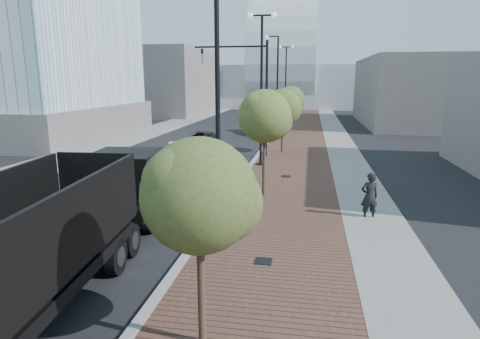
% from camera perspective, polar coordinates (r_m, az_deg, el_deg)
% --- Properties ---
extents(sidewalk, '(7.00, 140.00, 0.12)m').
position_cam_1_polar(sidewalk, '(43.48, 9.62, 5.29)').
color(sidewalk, '#4C2D23').
rests_on(sidewalk, ground).
extents(concrete_strip, '(2.40, 140.00, 0.13)m').
position_cam_1_polar(concrete_strip, '(43.55, 13.18, 5.15)').
color(concrete_strip, slate).
rests_on(concrete_strip, ground).
extents(curb, '(0.30, 140.00, 0.14)m').
position_cam_1_polar(curb, '(43.62, 5.00, 5.46)').
color(curb, gray).
rests_on(curb, ground).
extents(west_sidewalk, '(4.00, 140.00, 0.12)m').
position_cam_1_polar(west_sidewalk, '(46.54, -11.24, 5.69)').
color(west_sidewalk, slate).
rests_on(west_sidewalk, ground).
extents(dump_truck, '(3.55, 13.49, 3.26)m').
position_cam_1_polar(dump_truck, '(12.73, -20.69, -6.84)').
color(dump_truck, black).
rests_on(dump_truck, ground).
extents(white_sedan, '(2.73, 4.53, 1.41)m').
position_cam_1_polar(white_sedan, '(26.77, -8.34, 2.27)').
color(white_sedan, white).
rests_on(white_sedan, ground).
extents(dark_car_mid, '(2.69, 4.61, 1.21)m').
position_cam_1_polar(dark_car_mid, '(33.79, -5.65, 4.29)').
color(dark_car_mid, black).
rests_on(dark_car_mid, ground).
extents(dark_car_far, '(2.72, 4.56, 1.24)m').
position_cam_1_polar(dark_car_far, '(41.64, 1.80, 5.92)').
color(dark_car_far, black).
rests_on(dark_car_far, ground).
extents(pedestrian, '(0.78, 0.61, 1.90)m').
position_cam_1_polar(pedestrian, '(16.65, 17.74, -3.63)').
color(pedestrian, black).
rests_on(pedestrian, ground).
extents(streetlight_1, '(1.44, 0.56, 9.21)m').
position_cam_1_polar(streetlight_1, '(13.55, -3.61, 7.96)').
color(streetlight_1, black).
rests_on(streetlight_1, ground).
extents(streetlight_2, '(1.72, 0.56, 9.28)m').
position_cam_1_polar(streetlight_2, '(25.33, 3.02, 11.17)').
color(streetlight_2, black).
rests_on(streetlight_2, ground).
extents(streetlight_3, '(1.44, 0.56, 9.21)m').
position_cam_1_polar(streetlight_3, '(37.29, 5.08, 10.84)').
color(streetlight_3, black).
rests_on(streetlight_3, ground).
extents(streetlight_4, '(1.72, 0.56, 9.28)m').
position_cam_1_polar(streetlight_4, '(49.24, 6.43, 11.77)').
color(streetlight_4, black).
rests_on(streetlight_4, ground).
extents(traffic_mast, '(5.09, 0.20, 8.00)m').
position_cam_1_polar(traffic_mast, '(28.42, 1.92, 11.66)').
color(traffic_mast, black).
rests_on(traffic_mast, ground).
extents(tree_0, '(2.31, 2.24, 4.40)m').
position_cam_1_polar(tree_0, '(7.74, -5.36, -3.71)').
color(tree_0, '#382619').
rests_on(tree_0, ground).
extents(tree_1, '(2.44, 2.40, 5.02)m').
position_cam_1_polar(tree_1, '(18.35, 3.63, 7.45)').
color(tree_1, '#382619').
rests_on(tree_1, ground).
extents(tree_2, '(2.74, 2.74, 4.79)m').
position_cam_1_polar(tree_2, '(30.30, 6.12, 8.66)').
color(tree_2, '#382619').
rests_on(tree_2, ground).
extents(tree_3, '(2.79, 2.79, 4.78)m').
position_cam_1_polar(tree_3, '(42.26, 7.22, 9.68)').
color(tree_3, '#382619').
rests_on(tree_3, ground).
extents(tower_podium, '(19.00, 19.00, 3.00)m').
position_cam_1_polar(tower_podium, '(44.87, -28.41, 6.04)').
color(tower_podium, '#68615E').
rests_on(tower_podium, ground).
extents(convention_center, '(50.00, 30.00, 50.00)m').
position_cam_1_polar(convention_center, '(88.32, 6.32, 12.85)').
color(convention_center, '#ACB3B7').
rests_on(convention_center, ground).
extents(commercial_block_nw, '(14.00, 20.00, 10.00)m').
position_cam_1_polar(commercial_block_nw, '(67.42, -10.94, 11.97)').
color(commercial_block_nw, slate).
rests_on(commercial_block_nw, ground).
extents(commercial_block_ne, '(12.00, 22.00, 8.00)m').
position_cam_1_polar(commercial_block_ne, '(54.59, 23.29, 10.06)').
color(commercial_block_ne, '#5E5855').
rests_on(commercial_block_ne, ground).
extents(utility_cover_1, '(0.50, 0.50, 0.02)m').
position_cam_1_polar(utility_cover_1, '(12.40, 3.31, -12.74)').
color(utility_cover_1, black).
rests_on(utility_cover_1, sidewalk).
extents(utility_cover_2, '(0.50, 0.50, 0.02)m').
position_cam_1_polar(utility_cover_2, '(22.80, 6.48, -0.95)').
color(utility_cover_2, black).
rests_on(utility_cover_2, sidewalk).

